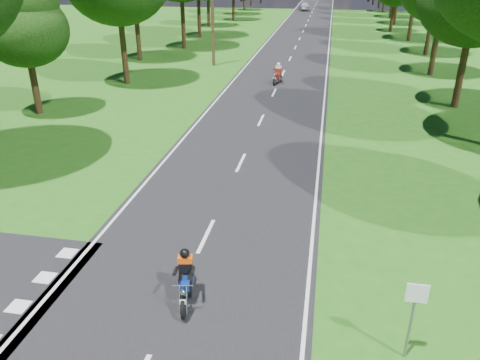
# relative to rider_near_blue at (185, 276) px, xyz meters

# --- Properties ---
(ground) EXTENTS (160.00, 160.00, 0.00)m
(ground) POSITION_rel_rider_near_blue_xyz_m (-0.26, 1.02, -0.71)
(ground) COLOR #1C5F15
(ground) RESTS_ON ground
(main_road) EXTENTS (7.00, 140.00, 0.02)m
(main_road) POSITION_rel_rider_near_blue_xyz_m (-0.26, 51.02, -0.70)
(main_road) COLOR black
(main_road) RESTS_ON ground
(road_markings) EXTENTS (7.40, 140.00, 0.01)m
(road_markings) POSITION_rel_rider_near_blue_xyz_m (-0.39, 49.15, -0.69)
(road_markings) COLOR silver
(road_markings) RESTS_ON main_road
(telegraph_pole) EXTENTS (1.20, 0.26, 8.00)m
(telegraph_pole) POSITION_rel_rider_near_blue_xyz_m (-6.26, 29.02, 3.36)
(telegraph_pole) COLOR #382616
(telegraph_pole) RESTS_ON ground
(road_sign) EXTENTS (0.45, 0.07, 2.00)m
(road_sign) POSITION_rel_rider_near_blue_xyz_m (5.24, -0.99, 0.63)
(road_sign) COLOR slate
(road_sign) RESTS_ON ground
(rider_near_blue) EXTENTS (0.87, 1.74, 1.38)m
(rider_near_blue) POSITION_rel_rider_near_blue_xyz_m (0.00, 0.00, 0.00)
(rider_near_blue) COLOR #0D3096
(rider_near_blue) RESTS_ON main_road
(rider_far_red) EXTENTS (0.85, 1.79, 1.43)m
(rider_far_red) POSITION_rel_rider_near_blue_xyz_m (-0.34, 23.61, 0.02)
(rider_far_red) COLOR #97210B
(rider_far_red) RESTS_ON main_road
(distant_car) EXTENTS (2.51, 4.51, 1.45)m
(distant_car) POSITION_rel_rider_near_blue_xyz_m (-1.77, 78.11, 0.03)
(distant_car) COLOR silver
(distant_car) RESTS_ON main_road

